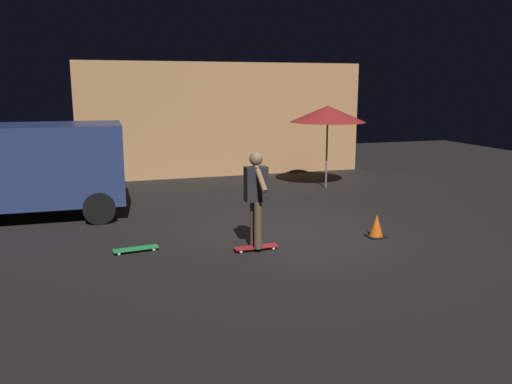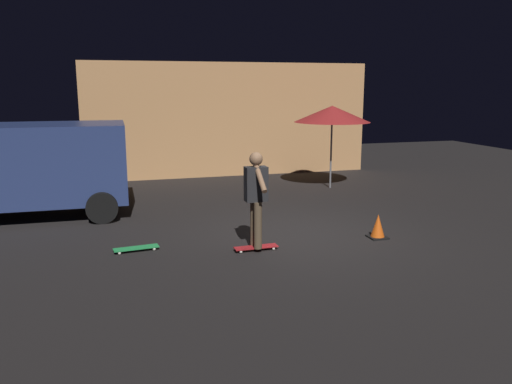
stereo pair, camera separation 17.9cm
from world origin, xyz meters
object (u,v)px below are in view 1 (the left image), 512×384
Objects in this scene: parked_van at (11,166)px; skater at (256,193)px; skateboard_ridden at (256,247)px; skateboard_spare at (136,249)px; traffic_cone at (376,227)px; patio_umbrella at (328,114)px.

skater is (4.32, -3.72, -0.12)m from parked_van.
skateboard_ridden is (4.32, -3.72, -1.11)m from parked_van.
skateboard_spare is at bearing 165.02° from skateboard_ridden.
traffic_cone is at bearing -28.30° from parked_van.
skateboard_ridden is 2.10m from skateboard_spare.
patio_umbrella is at bearing 53.36° from skater.
traffic_cone is (2.44, 0.08, -0.83)m from skater.
skater is at bearing -14.98° from skateboard_spare.
skateboard_ridden is 0.98m from skater.
traffic_cone is at bearing -103.84° from patio_umbrella.
patio_umbrella is at bearing 76.16° from traffic_cone.
skateboard_spare is at bearing 165.02° from skater.
traffic_cone is (4.46, -0.46, 0.16)m from skateboard_spare.
traffic_cone is at bearing 1.84° from skater.
patio_umbrella is 6.14m from skater.
skateboard_ridden is at bearing -126.64° from patio_umbrella.
skateboard_ridden is 0.98× the size of skateboard_spare.
skateboard_ridden is 0.47× the size of skater.
parked_van is at bearing -171.81° from patio_umbrella.
patio_umbrella reaches higher than traffic_cone.
patio_umbrella is at bearing 53.36° from skateboard_ridden.
patio_umbrella is 7.38m from skateboard_spare.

